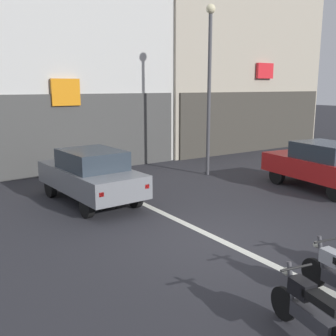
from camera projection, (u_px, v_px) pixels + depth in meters
name	position (u px, v px, depth m)	size (l,w,h in m)	color
ground_plane	(222.00, 241.00, 9.21)	(120.00, 120.00, 0.00)	#2B2B30
lane_centre_line	(108.00, 187.00, 14.08)	(0.20, 18.00, 0.01)	silver
building_mid_block	(30.00, 27.00, 18.59)	(10.51, 8.73, 12.41)	silver
building_far_right	(205.00, 21.00, 24.11)	(10.52, 9.03, 14.79)	#B2A893
car_grey_crossing_near	(91.00, 174.00, 12.10)	(1.99, 4.19, 1.64)	black
car_red_parked_kerbside	(323.00, 164.00, 13.61)	(2.17, 4.26, 1.64)	black
car_silver_down_street	(70.00, 136.00, 21.11)	(2.26, 4.29, 1.64)	black
street_lamp	(209.00, 74.00, 15.30)	(0.36, 0.36, 6.50)	#47474C
motorcycle_black_row_leftmost	(310.00, 310.00, 5.53)	(0.55, 1.65, 0.98)	black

